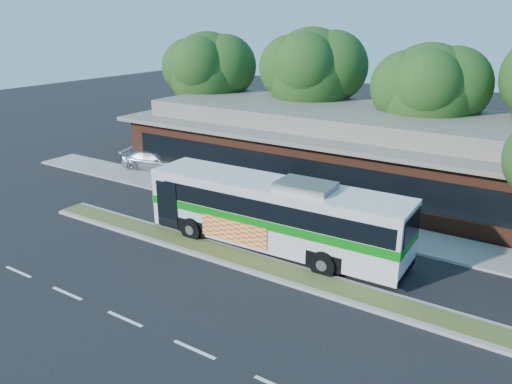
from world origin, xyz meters
TOP-DOWN VIEW (x-y plane):
  - ground at (0.00, 0.00)m, footprint 120.00×120.00m
  - median_strip at (0.00, 0.60)m, footprint 26.00×1.10m
  - sidewalk at (0.00, 6.40)m, footprint 44.00×2.60m
  - parking_lot at (-18.00, 10.00)m, footprint 14.00×12.00m
  - plaza_building at (0.00, 12.99)m, footprint 33.20×11.20m
  - tree_bg_a at (-14.58, 15.14)m, footprint 6.47×5.80m
  - tree_bg_b at (-6.57, 16.14)m, footprint 6.69×6.00m
  - tree_bg_c at (1.40, 15.13)m, footprint 6.24×5.60m
  - transit_bus at (-1.60, 2.40)m, footprint 11.69×2.94m
  - sedan at (-14.31, 8.30)m, footprint 4.80×2.96m

SIDE VIEW (x-z plane):
  - ground at x=0.00m, z-range 0.00..0.00m
  - parking_lot at x=-18.00m, z-range 0.00..0.01m
  - sidewalk at x=0.00m, z-range 0.00..0.12m
  - median_strip at x=0.00m, z-range 0.00..0.15m
  - sedan at x=-14.31m, z-range 0.00..1.30m
  - transit_bus at x=-1.60m, z-range 0.18..3.45m
  - plaza_building at x=0.00m, z-range -0.10..4.35m
  - tree_bg_c at x=1.40m, z-range 1.46..9.72m
  - tree_bg_a at x=-14.58m, z-range 1.55..10.18m
  - tree_bg_b at x=-6.57m, z-range 1.64..10.64m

